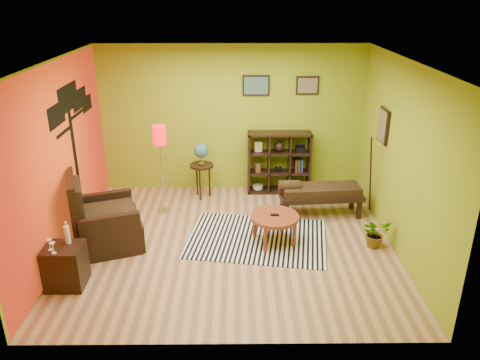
{
  "coord_description": "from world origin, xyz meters",
  "views": [
    {
      "loc": [
        0.07,
        -6.42,
        3.71
      ],
      "look_at": [
        0.13,
        0.06,
        1.05
      ],
      "focal_mm": 35.0,
      "sensor_mm": 36.0,
      "label": 1
    }
  ],
  "objects_px": {
    "globe_table": "(201,157)",
    "coffee_table": "(275,219)",
    "floor_lamp": "(160,143)",
    "bench": "(319,192)",
    "potted_plant": "(375,236)",
    "cube_shelf": "(280,163)",
    "side_cabinet": "(65,266)",
    "armchair": "(102,224)"
  },
  "relations": [
    {
      "from": "side_cabinet",
      "to": "globe_table",
      "type": "height_order",
      "value": "globe_table"
    },
    {
      "from": "coffee_table",
      "to": "globe_table",
      "type": "xyz_separation_m",
      "value": [
        -1.24,
        1.74,
        0.41
      ]
    },
    {
      "from": "coffee_table",
      "to": "floor_lamp",
      "type": "relative_size",
      "value": 0.48
    },
    {
      "from": "cube_shelf",
      "to": "potted_plant",
      "type": "xyz_separation_m",
      "value": [
        1.3,
        -2.13,
        -0.42
      ]
    },
    {
      "from": "coffee_table",
      "to": "bench",
      "type": "bearing_deg",
      "value": 48.64
    },
    {
      "from": "cube_shelf",
      "to": "potted_plant",
      "type": "relative_size",
      "value": 2.61
    },
    {
      "from": "side_cabinet",
      "to": "potted_plant",
      "type": "height_order",
      "value": "side_cabinet"
    },
    {
      "from": "side_cabinet",
      "to": "globe_table",
      "type": "bearing_deg",
      "value": 60.39
    },
    {
      "from": "globe_table",
      "to": "bench",
      "type": "relative_size",
      "value": 0.72
    },
    {
      "from": "globe_table",
      "to": "cube_shelf",
      "type": "distance_m",
      "value": 1.52
    },
    {
      "from": "floor_lamp",
      "to": "cube_shelf",
      "type": "bearing_deg",
      "value": 22.67
    },
    {
      "from": "coffee_table",
      "to": "side_cabinet",
      "type": "xyz_separation_m",
      "value": [
        -2.87,
        -1.13,
        -0.1
      ]
    },
    {
      "from": "coffee_table",
      "to": "globe_table",
      "type": "distance_m",
      "value": 2.18
    },
    {
      "from": "globe_table",
      "to": "cube_shelf",
      "type": "bearing_deg",
      "value": 9.69
    },
    {
      "from": "armchair",
      "to": "globe_table",
      "type": "xyz_separation_m",
      "value": [
        1.41,
        1.81,
        0.45
      ]
    },
    {
      "from": "side_cabinet",
      "to": "cube_shelf",
      "type": "distance_m",
      "value": 4.42
    },
    {
      "from": "bench",
      "to": "potted_plant",
      "type": "relative_size",
      "value": 3.23
    },
    {
      "from": "globe_table",
      "to": "coffee_table",
      "type": "bearing_deg",
      "value": -54.56
    },
    {
      "from": "coffee_table",
      "to": "bench",
      "type": "distance_m",
      "value": 1.28
    },
    {
      "from": "armchair",
      "to": "floor_lamp",
      "type": "distance_m",
      "value": 1.68
    },
    {
      "from": "armchair",
      "to": "cube_shelf",
      "type": "xyz_separation_m",
      "value": [
        2.89,
        2.07,
        0.24
      ]
    },
    {
      "from": "bench",
      "to": "cube_shelf",
      "type": "bearing_deg",
      "value": 119.92
    },
    {
      "from": "armchair",
      "to": "cube_shelf",
      "type": "distance_m",
      "value": 3.57
    },
    {
      "from": "armchair",
      "to": "globe_table",
      "type": "bearing_deg",
      "value": 52.13
    },
    {
      "from": "floor_lamp",
      "to": "globe_table",
      "type": "bearing_deg",
      "value": 44.62
    },
    {
      "from": "potted_plant",
      "to": "bench",
      "type": "bearing_deg",
      "value": 122.71
    },
    {
      "from": "coffee_table",
      "to": "globe_table",
      "type": "height_order",
      "value": "globe_table"
    },
    {
      "from": "globe_table",
      "to": "cube_shelf",
      "type": "height_order",
      "value": "cube_shelf"
    },
    {
      "from": "floor_lamp",
      "to": "bench",
      "type": "bearing_deg",
      "value": -3.09
    },
    {
      "from": "floor_lamp",
      "to": "globe_table",
      "type": "distance_m",
      "value": 1.02
    },
    {
      "from": "coffee_table",
      "to": "armchair",
      "type": "bearing_deg",
      "value": -178.4
    },
    {
      "from": "cube_shelf",
      "to": "side_cabinet",
      "type": "bearing_deg",
      "value": -134.93
    },
    {
      "from": "globe_table",
      "to": "potted_plant",
      "type": "height_order",
      "value": "globe_table"
    },
    {
      "from": "coffee_table",
      "to": "potted_plant",
      "type": "distance_m",
      "value": 1.57
    },
    {
      "from": "bench",
      "to": "coffee_table",
      "type": "bearing_deg",
      "value": -131.36
    },
    {
      "from": "potted_plant",
      "to": "coffee_table",
      "type": "bearing_deg",
      "value": 174.78
    },
    {
      "from": "armchair",
      "to": "bench",
      "type": "bearing_deg",
      "value": 16.45
    },
    {
      "from": "side_cabinet",
      "to": "globe_table",
      "type": "xyz_separation_m",
      "value": [
        1.63,
        2.87,
        0.52
      ]
    },
    {
      "from": "armchair",
      "to": "cube_shelf",
      "type": "height_order",
      "value": "cube_shelf"
    },
    {
      "from": "side_cabinet",
      "to": "bench",
      "type": "xyz_separation_m",
      "value": [
        3.71,
        2.08,
        0.13
      ]
    },
    {
      "from": "potted_plant",
      "to": "globe_table",
      "type": "bearing_deg",
      "value": 145.97
    },
    {
      "from": "armchair",
      "to": "side_cabinet",
      "type": "distance_m",
      "value": 1.08
    }
  ]
}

